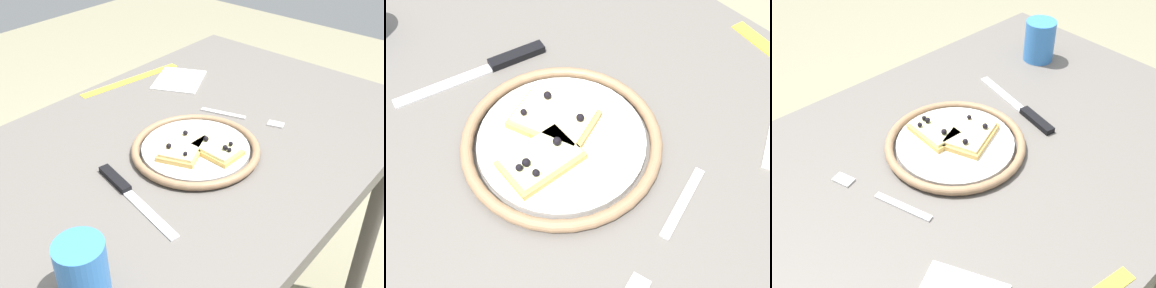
# 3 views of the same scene
# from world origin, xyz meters

# --- Properties ---
(dining_table) EXTENTS (1.12, 0.72, 0.77)m
(dining_table) POSITION_xyz_m (0.00, 0.00, 0.68)
(dining_table) COLOR #5B5651
(dining_table) RESTS_ON ground_plane
(plate) EXTENTS (0.27, 0.27, 0.02)m
(plate) POSITION_xyz_m (0.01, 0.04, 0.78)
(plate) COLOR white
(plate) RESTS_ON dining_table
(pizza_slice_near) EXTENTS (0.13, 0.11, 0.03)m
(pizza_slice_near) POSITION_xyz_m (0.04, 0.03, 0.79)
(pizza_slice_near) COLOR tan
(pizza_slice_near) RESTS_ON plate
(pizza_slice_far) EXTENTS (0.07, 0.10, 0.03)m
(pizza_slice_far) POSITION_xyz_m (-0.00, 0.09, 0.79)
(pizza_slice_far) COLOR tan
(pizza_slice_far) RESTS_ON plate
(knife) EXTENTS (0.07, 0.24, 0.01)m
(knife) POSITION_xyz_m (0.19, 0.02, 0.78)
(knife) COLOR silver
(knife) RESTS_ON dining_table
(fork) EXTENTS (0.08, 0.20, 0.00)m
(fork) POSITION_xyz_m (-0.17, 0.04, 0.77)
(fork) COLOR silver
(fork) RESTS_ON dining_table
(cup) EXTENTS (0.07, 0.07, 0.10)m
(cup) POSITION_xyz_m (0.39, 0.16, 0.82)
(cup) COLOR #3372BF
(cup) RESTS_ON dining_table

